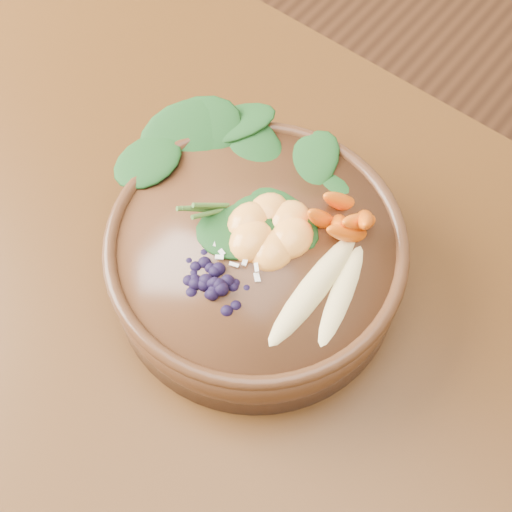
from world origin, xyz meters
TOP-DOWN VIEW (x-y plane):
  - stoneware_bowl at (-0.15, 0.16)m, footprint 0.27×0.27m
  - kale_heap at (-0.19, 0.21)m, footprint 0.18×0.16m
  - carrot_cluster at (-0.10, 0.23)m, footprint 0.06×0.06m
  - banana_halves at (-0.08, 0.16)m, footprint 0.07×0.14m
  - mandarin_cluster at (-0.15, 0.18)m, footprint 0.08×0.08m
  - blueberry_pile at (-0.15, 0.11)m, footprint 0.12×0.09m
  - coconut_flakes at (-0.15, 0.14)m, footprint 0.08×0.07m

SIDE VIEW (x-z plane):
  - stoneware_bowl at x=-0.15m, z-range 0.75..0.82m
  - coconut_flakes at x=-0.15m, z-range 0.82..0.83m
  - banana_halves at x=-0.08m, z-range 0.82..0.84m
  - mandarin_cluster at x=-0.15m, z-range 0.82..0.85m
  - blueberry_pile at x=-0.15m, z-range 0.82..0.85m
  - kale_heap at x=-0.19m, z-range 0.82..0.86m
  - carrot_cluster at x=-0.10m, z-range 0.82..0.89m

